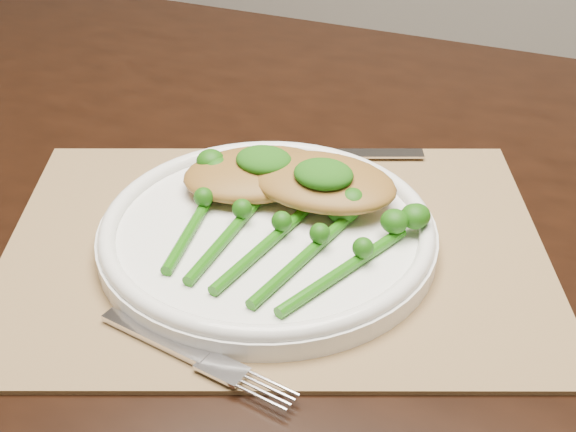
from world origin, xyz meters
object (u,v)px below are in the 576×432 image
(dinner_plate, at_px, (267,232))
(broccolini_bundle, at_px, (267,244))
(placemat, at_px, (275,247))
(chicken_fillet_left, at_px, (257,174))

(dinner_plate, height_order, broccolini_bundle, broccolini_bundle)
(placemat, bearing_deg, broccolini_bundle, -102.11)
(placemat, bearing_deg, chicken_fillet_left, 104.01)
(broccolini_bundle, bearing_deg, placemat, 107.06)
(dinner_plate, xyz_separation_m, broccolini_bundle, (0.01, -0.03, 0.01))
(chicken_fillet_left, bearing_deg, dinner_plate, -92.95)
(placemat, distance_m, dinner_plate, 0.02)
(placemat, height_order, dinner_plate, dinner_plate)
(dinner_plate, relative_size, broccolini_bundle, 1.40)
(chicken_fillet_left, bearing_deg, broccolini_bundle, -95.51)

